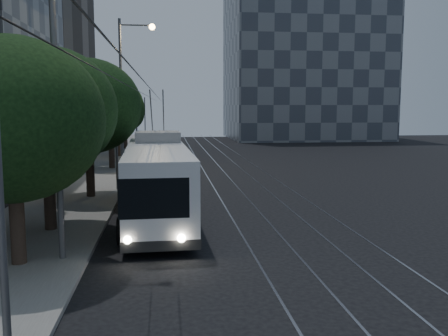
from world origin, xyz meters
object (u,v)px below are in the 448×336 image
trolleybus (157,180)px  car_white_d (148,149)px  pickup_silver (164,172)px  streetlamp_far (127,81)px  car_white_b (151,160)px  streetlamp_near (69,87)px  car_white_c (146,153)px  car_white_a (141,165)px

trolleybus → car_white_d: 26.63m
trolleybus → pickup_silver: bearing=86.7°
streetlamp_far → car_white_b: bearing=9.4°
car_white_d → pickup_silver: bearing=-68.0°
pickup_silver → streetlamp_far: bearing=97.0°
pickup_silver → car_white_d: bearing=80.7°
car_white_b → streetlamp_near: streetlamp_near is taller
car_white_d → streetlamp_near: (-1.18, -32.42, 4.71)m
car_white_c → streetlamp_near: streetlamp_near is taller
car_white_a → car_white_c: 8.47m
car_white_a → car_white_d: 12.92m
car_white_c → car_white_b: bearing=-95.9°
car_white_b → pickup_silver: bearing=-90.4°
pickup_silver → car_white_c: 12.59m
pickup_silver → streetlamp_near: bearing=-114.4°
car_white_c → streetlamp_far: 8.33m
pickup_silver → car_white_c: size_ratio=1.12×
car_white_a → streetlamp_far: (-1.03, 2.65, 5.93)m
streetlamp_near → streetlamp_far: streetlamp_far is taller
pickup_silver → car_white_d: (-1.53, 16.94, -0.01)m
pickup_silver → car_white_a: size_ratio=1.26×
car_white_a → car_white_c: (0.00, 8.47, 0.07)m
car_white_d → car_white_c: bearing=-74.1°
trolleybus → streetlamp_far: streetlamp_far is taller
trolleybus → car_white_d: (-1.30, 26.58, -0.95)m
car_white_b → car_white_c: car_white_c is taller
car_white_b → car_white_d: car_white_b is taller
car_white_a → car_white_b: car_white_b is taller
car_white_d → streetlamp_near: bearing=-75.2°
car_white_d → trolleybus: bearing=-70.3°
car_white_b → car_white_d: size_ratio=1.27×
car_white_d → streetlamp_near: size_ratio=0.48×
car_white_a → pickup_silver: bearing=-68.9°
trolleybus → pickup_silver: (0.23, 9.63, -0.94)m
car_white_a → car_white_c: car_white_c is taller
car_white_c → streetlamp_far: streetlamp_far is taller
car_white_a → streetlamp_far: bearing=110.5°
car_white_d → streetlamp_far: streetlamp_far is taller
pickup_silver → car_white_a: bearing=97.2°
car_white_d → car_white_b: bearing=-69.9°
pickup_silver → car_white_b: car_white_b is taller
pickup_silver → car_white_a: pickup_silver is taller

